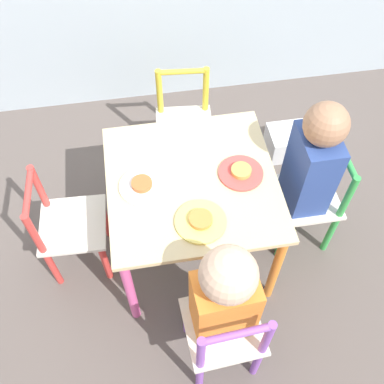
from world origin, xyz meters
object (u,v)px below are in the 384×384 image
object	(u,v)px
child_right	(307,170)
plate_front	(201,221)
plate_right	(241,172)
chair_purple	(224,335)
chair_green	(310,199)
child_front	(223,297)
kids_table	(192,191)
chair_yellow	(184,126)
plate_left	(142,185)
chair_red	(68,227)
storage_bin	(294,141)

from	to	relation	value
child_right	plate_front	distance (m)	0.48
plate_right	chair_purple	bearing A→B (deg)	-106.82
chair_green	child_front	xyz separation A→B (m)	(-0.47, -0.44, 0.19)
kids_table	chair_yellow	distance (m)	0.53
plate_front	plate_left	world-z (taller)	same
kids_table	plate_left	distance (m)	0.20
chair_yellow	child_right	world-z (taller)	child_right
child_right	plate_left	world-z (taller)	child_right
chair_yellow	chair_red	bearing A→B (deg)	-133.71
chair_green	plate_left	distance (m)	0.72
plate_right	plate_front	world-z (taller)	same
chair_green	storage_bin	size ratio (longest dim) A/B	1.90
chair_purple	child_front	bearing A→B (deg)	-90.00
chair_purple	chair_red	xyz separation A→B (m)	(-0.53, 0.52, 0.00)
kids_table	child_front	bearing A→B (deg)	-86.43
storage_bin	chair_purple	bearing A→B (deg)	-120.80
plate_front	child_right	bearing A→B (deg)	22.30
chair_purple	chair_yellow	world-z (taller)	same
chair_green	child_front	bearing A→B (deg)	-47.06
child_right	storage_bin	world-z (taller)	child_right
chair_yellow	child_front	bearing A→B (deg)	-85.91
child_front	plate_front	xyz separation A→B (m)	(-0.03, 0.26, 0.05)
chair_purple	plate_left	distance (m)	0.60
child_front	plate_left	distance (m)	0.49
plate_left	chair_purple	bearing A→B (deg)	-66.88
chair_green	chair_purple	xyz separation A→B (m)	(-0.47, -0.50, 0.00)
chair_yellow	child_right	distance (m)	0.67
kids_table	chair_green	bearing A→B (deg)	-0.19
chair_green	chair_yellow	size ratio (longest dim) A/B	1.00
chair_green	child_right	distance (m)	0.22
plate_left	plate_right	bearing A→B (deg)	-0.00
chair_green	plate_left	size ratio (longest dim) A/B	3.13
child_right	plate_left	bearing A→B (deg)	-89.95
chair_green	child_right	bearing A→B (deg)	-90.00
chair_purple	kids_table	bearing A→B (deg)	-90.00
chair_green	chair_yellow	xyz separation A→B (m)	(-0.46, 0.50, 0.00)
chair_green	storage_bin	bearing A→B (deg)	166.86
chair_yellow	child_front	distance (m)	0.96
chair_green	chair_purple	world-z (taller)	same
child_right	plate_right	distance (m)	0.26
plate_front	storage_bin	size ratio (longest dim) A/B	0.65
chair_red	storage_bin	distance (m)	1.22
plate_left	child_front	bearing A→B (deg)	-64.49
storage_bin	kids_table	bearing A→B (deg)	-142.07
chair_purple	chair_red	distance (m)	0.74
chair_yellow	plate_left	world-z (taller)	chair_yellow
chair_green	storage_bin	distance (m)	0.53
child_front	chair_purple	bearing A→B (deg)	90.00
storage_bin	chair_yellow	bearing A→B (deg)	178.01
chair_purple	chair_red	size ratio (longest dim) A/B	1.00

